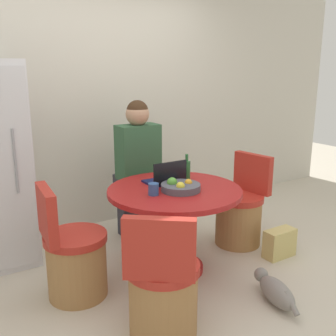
% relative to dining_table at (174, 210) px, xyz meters
% --- Properties ---
extents(ground_plane, '(12.00, 12.00, 0.00)m').
position_rel_dining_table_xyz_m(ground_plane, '(-0.06, -0.15, -0.54)').
color(ground_plane, beige).
extents(wall_back, '(7.00, 0.06, 2.60)m').
position_rel_dining_table_xyz_m(wall_back, '(-0.06, 1.37, 0.76)').
color(wall_back, beige).
rests_on(wall_back, ground_plane).
extents(dining_table, '(1.09, 1.09, 0.73)m').
position_rel_dining_table_xyz_m(dining_table, '(0.00, 0.00, 0.00)').
color(dining_table, maroon).
rests_on(dining_table, ground_plane).
extents(chair_right_side, '(0.48, 0.47, 0.87)m').
position_rel_dining_table_xyz_m(chair_right_side, '(0.84, 0.12, -0.24)').
color(chair_right_side, '#9E7042').
rests_on(chair_right_side, ground_plane).
extents(chair_near_left_corner, '(0.53, 0.53, 0.87)m').
position_rel_dining_table_xyz_m(chair_near_left_corner, '(-0.52, -0.66, -0.24)').
color(chair_near_left_corner, '#9E7042').
rests_on(chair_near_left_corner, ground_plane).
extents(chair_left_side, '(0.47, 0.46, 0.87)m').
position_rel_dining_table_xyz_m(chair_left_side, '(-0.84, 0.07, -0.24)').
color(chair_left_side, '#9E7042').
rests_on(chair_left_side, ground_plane).
extents(person_seated, '(0.40, 0.37, 1.38)m').
position_rel_dining_table_xyz_m(person_seated, '(0.06, 0.77, 0.24)').
color(person_seated, '#2D2D38').
rests_on(person_seated, ground_plane).
extents(laptop, '(0.32, 0.22, 0.20)m').
position_rel_dining_table_xyz_m(laptop, '(0.02, 0.17, 0.23)').
color(laptop, '#141947').
rests_on(laptop, dining_table).
extents(fruit_bowl, '(0.32, 0.32, 0.10)m').
position_rel_dining_table_xyz_m(fruit_bowl, '(0.01, -0.07, 0.22)').
color(fruit_bowl, '#4C4C56').
rests_on(fruit_bowl, dining_table).
extents(coffee_cup, '(0.08, 0.08, 0.09)m').
position_rel_dining_table_xyz_m(coffee_cup, '(-0.23, -0.05, 0.23)').
color(coffee_cup, '#2D4C84').
rests_on(coffee_cup, dining_table).
extents(bottle, '(0.06, 0.06, 0.22)m').
position_rel_dining_table_xyz_m(bottle, '(0.24, 0.18, 0.28)').
color(bottle, '#23602D').
rests_on(bottle, dining_table).
extents(cat, '(0.24, 0.51, 0.18)m').
position_rel_dining_table_xyz_m(cat, '(0.36, -0.80, -0.44)').
color(cat, gray).
rests_on(cat, ground_plane).
extents(handbag, '(0.30, 0.14, 0.26)m').
position_rel_dining_table_xyz_m(handbag, '(0.94, -0.30, -0.41)').
color(handbag, tan).
rests_on(handbag, ground_plane).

